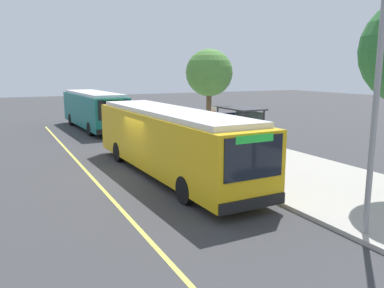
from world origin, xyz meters
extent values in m
plane|color=#38383A|center=(0.00, 0.00, 0.00)|extent=(120.00, 120.00, 0.00)
cube|color=#A8A399|center=(0.00, 6.00, 0.07)|extent=(44.00, 6.40, 0.15)
cube|color=#E0D64C|center=(0.00, -2.20, 0.00)|extent=(36.00, 0.14, 0.01)
cube|color=gold|center=(0.88, 1.00, 1.55)|extent=(12.28, 2.98, 2.40)
cube|color=silver|center=(0.88, 1.00, 2.85)|extent=(11.29, 2.69, 0.20)
cube|color=black|center=(6.99, 1.22, 1.98)|extent=(0.12, 2.17, 1.34)
cube|color=black|center=(0.84, 2.29, 1.84)|extent=(10.73, 0.42, 1.06)
cube|color=black|center=(0.84, 2.29, 0.57)|extent=(11.58, 0.44, 0.28)
cube|color=#26D83F|center=(6.99, 1.22, 2.57)|extent=(0.08, 1.40, 0.24)
cube|color=black|center=(7.00, 1.22, 0.53)|extent=(0.17, 2.50, 0.36)
cylinder|color=black|center=(4.62, 2.29, 0.50)|extent=(1.01, 0.32, 1.00)
cylinder|color=black|center=(4.70, -0.02, 0.50)|extent=(1.01, 0.32, 1.00)
cylinder|color=black|center=(-2.82, 2.02, 0.50)|extent=(1.01, 0.32, 1.00)
cylinder|color=black|center=(-2.73, -0.28, 0.50)|extent=(1.01, 0.32, 1.00)
cube|color=#146B66|center=(-14.88, 1.18, 1.55)|extent=(10.62, 2.97, 2.40)
cube|color=silver|center=(-14.88, 1.18, 2.85)|extent=(9.77, 2.68, 0.20)
cube|color=black|center=(-9.61, 1.40, 1.98)|extent=(0.13, 2.17, 1.34)
cube|color=black|center=(-14.93, 2.47, 1.84)|extent=(9.26, 0.41, 1.06)
cube|color=silver|center=(-14.93, 2.47, 0.57)|extent=(10.00, 0.43, 0.28)
cube|color=#26D83F|center=(-9.60, 1.40, 2.57)|extent=(0.09, 1.40, 0.24)
cube|color=black|center=(-9.59, 1.40, 0.53)|extent=(0.18, 2.50, 0.36)
cylinder|color=black|center=(-11.67, 2.47, 0.50)|extent=(1.01, 0.32, 1.00)
cylinder|color=black|center=(-11.57, 0.16, 0.50)|extent=(1.01, 0.32, 1.00)
cylinder|color=black|center=(-18.08, 2.21, 0.50)|extent=(1.01, 0.32, 1.00)
cylinder|color=black|center=(-17.99, -0.10, 0.50)|extent=(1.01, 0.32, 1.00)
cylinder|color=#333338|center=(-0.09, 6.82, 1.35)|extent=(0.10, 0.10, 2.40)
cylinder|color=#333338|center=(-0.09, 5.52, 1.35)|extent=(0.10, 0.10, 2.40)
cylinder|color=#333338|center=(-2.69, 6.82, 1.35)|extent=(0.10, 0.10, 2.40)
cylinder|color=#333338|center=(-2.69, 5.52, 1.35)|extent=(0.10, 0.10, 2.40)
cube|color=#333338|center=(-1.39, 6.17, 2.59)|extent=(2.90, 1.60, 0.08)
cube|color=#4C606B|center=(-1.39, 6.82, 1.35)|extent=(2.47, 0.04, 2.16)
cube|color=navy|center=(-2.69, 6.17, 1.30)|extent=(0.06, 1.11, 1.82)
cube|color=brown|center=(-1.58, 6.30, 0.60)|extent=(1.60, 0.44, 0.06)
cube|color=brown|center=(-1.58, 6.54, 0.88)|extent=(1.60, 0.05, 0.44)
cube|color=#333338|center=(-2.30, 6.30, 0.38)|extent=(0.08, 0.40, 0.45)
cube|color=#333338|center=(-0.86, 6.30, 0.38)|extent=(0.08, 0.40, 0.45)
cylinder|color=#333338|center=(0.52, 3.47, 1.55)|extent=(0.07, 0.07, 2.80)
cube|color=white|center=(0.52, 3.45, 2.65)|extent=(0.44, 0.03, 0.56)
cube|color=red|center=(0.52, 3.43, 2.65)|extent=(0.40, 0.01, 0.16)
cylinder|color=brown|center=(-7.14, 7.39, 1.71)|extent=(0.36, 0.36, 3.12)
sphere|color=#4C8438|center=(-7.14, 7.39, 4.47)|extent=(3.18, 3.18, 3.18)
cylinder|color=gray|center=(9.49, 3.25, 3.35)|extent=(0.16, 0.16, 6.40)
camera|label=1|loc=(16.58, -5.63, 4.57)|focal=36.76mm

